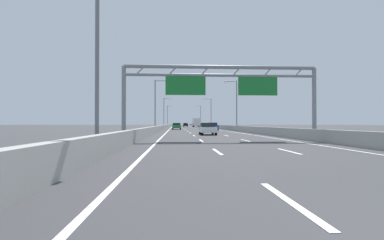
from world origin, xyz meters
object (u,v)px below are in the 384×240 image
(streetlamp_left_far, at_px, (165,111))
(streetlamp_right_far, at_px, (210,111))
(black_car, at_px, (185,125))
(blue_car, at_px, (213,126))
(streetlamp_left_near, at_px, (102,42))
(orange_car, at_px, (177,125))
(streetlamp_right_distant, at_px, (200,114))
(sign_gantry, at_px, (221,83))
(streetlamp_right_mid, at_px, (235,102))
(streetlamp_left_mid, at_px, (156,102))
(box_truck, at_px, (196,122))
(white_car, at_px, (208,129))
(streetlamp_left_distant, at_px, (168,114))
(green_car, at_px, (177,126))

(streetlamp_left_far, relative_size, streetlamp_right_far, 1.00)
(black_car, bearing_deg, blue_car, -86.32)
(streetlamp_left_near, relative_size, orange_car, 2.25)
(streetlamp_right_distant, bearing_deg, streetlamp_left_near, -97.15)
(sign_gantry, relative_size, blue_car, 3.64)
(streetlamp_right_mid, xyz_separation_m, black_car, (-7.54, 58.05, -4.64))
(streetlamp_left_mid, relative_size, box_truck, 1.23)
(streetlamp_left_far, relative_size, white_car, 2.31)
(streetlamp_left_distant, xyz_separation_m, green_car, (3.80, -69.74, -4.65))
(sign_gantry, height_order, white_car, sign_gantry)
(streetlamp_left_mid, bearing_deg, sign_gantry, -75.80)
(streetlamp_left_distant, bearing_deg, blue_car, -81.86)
(green_car, bearing_deg, streetlamp_left_distant, 93.12)
(white_car, bearing_deg, streetlamp_left_distant, 94.33)
(streetlamp_right_mid, distance_m, white_car, 21.30)
(streetlamp_left_mid, relative_size, orange_car, 2.25)
(streetlamp_left_distant, height_order, green_car, streetlamp_left_distant)
(orange_car, distance_m, white_car, 96.73)
(sign_gantry, xyz_separation_m, streetlamp_left_mid, (-7.49, 29.60, 0.57))
(white_car, bearing_deg, box_truck, 87.06)
(streetlamp_right_mid, bearing_deg, streetlamp_left_distant, 100.66)
(blue_car, bearing_deg, streetlamp_right_distant, 87.02)
(streetlamp_right_distant, distance_m, box_truck, 28.90)
(streetlamp_left_near, xyz_separation_m, streetlamp_left_mid, (0.00, 39.67, 0.00))
(streetlamp_right_mid, relative_size, streetlamp_left_distant, 1.00)
(sign_gantry, xyz_separation_m, orange_car, (-3.46, 106.88, -4.10))
(streetlamp_left_mid, height_order, streetlamp_left_far, same)
(streetlamp_left_distant, bearing_deg, streetlamp_right_distant, 0.00)
(streetlamp_right_mid, height_order, green_car, streetlamp_right_mid)
(white_car, xyz_separation_m, green_car, (-3.67, 29.00, 0.01))
(streetlamp_left_far, height_order, white_car, streetlamp_left_far)
(streetlamp_left_near, relative_size, black_car, 2.20)
(streetlamp_left_mid, distance_m, box_truck, 52.27)
(box_truck, bearing_deg, streetlamp_right_distant, 82.29)
(streetlamp_left_far, xyz_separation_m, box_truck, (11.08, 11.27, -3.71))
(streetlamp_left_mid, height_order, streetlamp_right_mid, same)
(streetlamp_right_distant, height_order, box_truck, streetlamp_right_distant)
(streetlamp_left_near, distance_m, black_car, 98.12)
(streetlamp_left_far, xyz_separation_m, green_car, (3.80, -30.07, -4.65))
(streetlamp_left_near, height_order, streetlamp_left_distant, same)
(streetlamp_left_near, bearing_deg, streetlamp_left_mid, 90.00)
(orange_car, height_order, green_car, green_car)
(orange_car, bearing_deg, streetlamp_left_distant, 152.81)
(black_car, bearing_deg, sign_gantry, -89.94)
(streetlamp_right_mid, bearing_deg, blue_car, 145.08)
(orange_car, bearing_deg, streetlamp_right_mid, -81.97)
(streetlamp_left_mid, height_order, streetlamp_right_far, same)
(orange_car, relative_size, box_truck, 0.55)
(orange_car, height_order, white_car, white_car)
(blue_car, distance_m, green_car, 9.88)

